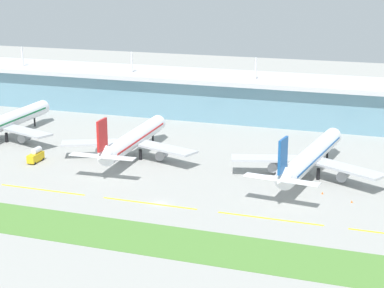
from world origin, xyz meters
The scene contains 12 objects.
ground_plane centered at (0.00, 0.00, 0.00)m, with size 600.00×600.00×0.00m, color #9E9E99.
terminal_building centered at (0.00, 109.89, 9.24)m, with size 288.00×34.00×27.07m.
airliner_nearest centered at (-81.85, 42.64, 6.46)m, with size 48.76×71.01×18.90m.
airliner_near_middle centered at (-25.75, 38.42, 6.44)m, with size 48.73×58.97×18.90m.
airliner_far_middle centered at (34.57, 37.44, 6.45)m, with size 48.51×64.67×18.90m.
taxiway_stripe_mid_west centered at (-37.00, -0.97, 0.02)m, with size 28.00×0.70×0.04m, color yellow.
taxiway_stripe_centre centered at (-3.00, -0.97, 0.02)m, with size 28.00×0.70×0.04m, color yellow.
taxiway_stripe_mid_east centered at (31.00, -0.97, 0.02)m, with size 28.00×0.70×0.04m, color yellow.
grass_verge centered at (0.00, -23.43, 0.05)m, with size 300.00×18.00×0.10m, color #518438.
fuel_truck centered at (-54.27, 22.86, 2.26)m, with size 2.87×7.28×4.95m.
safety_cone_left_wingtip centered at (49.69, 18.45, 0.35)m, with size 0.56×0.56×0.70m, color orange.
safety_cone_nose_front centered at (40.92, 22.85, 0.35)m, with size 0.56×0.56×0.70m, color orange.
Camera 1 is at (65.20, -157.62, 63.38)m, focal length 61.41 mm.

